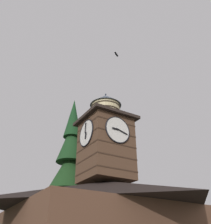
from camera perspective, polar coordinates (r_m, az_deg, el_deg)
name	(u,v)px	position (r m, az deg, el deg)	size (l,w,h in m)	color
clock_tower	(106,139)	(21.15, 0.01, -6.12)	(4.20, 4.20, 7.95)	brown
pine_tree_behind	(68,195)	(25.32, -8.28, -17.78)	(5.94, 5.94, 16.53)	#473323
moon	(76,210)	(50.94, -6.64, -20.70)	(1.45, 1.45, 1.45)	silver
flying_bird_high	(116,54)	(22.92, 2.42, 12.66)	(0.58, 0.45, 0.11)	black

